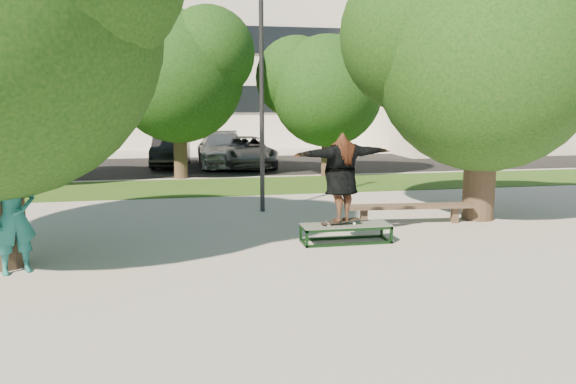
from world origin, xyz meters
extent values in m
plane|color=#AEA6A0|center=(0.00, 0.00, 0.00)|extent=(120.00, 120.00, 0.00)
cube|color=#274915|center=(1.00, 9.50, 0.01)|extent=(30.00, 4.00, 0.02)
cube|color=black|center=(0.00, 16.00, 0.01)|extent=(40.00, 8.00, 0.01)
cylinder|color=#38281E|center=(6.00, 3.00, 1.50)|extent=(0.76, 0.76, 3.00)
sphere|color=black|center=(6.00, 3.00, 3.78)|extent=(5.20, 5.20, 5.20)
sphere|color=black|center=(4.70, 3.78, 4.43)|extent=(3.90, 3.90, 3.90)
sphere|color=black|center=(7.17, 2.48, 4.69)|extent=(3.64, 3.64, 3.64)
cylinder|color=#38281E|center=(-6.50, 11.00, 1.40)|extent=(0.44, 0.44, 2.80)
sphere|color=black|center=(-6.50, 11.00, 3.46)|extent=(4.40, 4.40, 4.40)
sphere|color=black|center=(-5.51, 10.56, 4.23)|extent=(3.08, 3.08, 3.08)
cylinder|color=#38281E|center=(-1.00, 12.00, 1.50)|extent=(0.50, 0.50, 3.00)
sphere|color=black|center=(-1.00, 12.00, 3.72)|extent=(4.80, 4.80, 4.80)
sphere|color=black|center=(-2.20, 12.72, 4.32)|extent=(3.60, 3.60, 3.60)
sphere|color=black|center=(0.08, 11.52, 4.56)|extent=(3.36, 3.36, 3.36)
cylinder|color=#38281E|center=(4.50, 11.50, 1.30)|extent=(0.40, 0.40, 2.60)
sphere|color=black|center=(4.50, 11.50, 3.23)|extent=(4.20, 4.20, 4.20)
sphere|color=black|center=(3.45, 12.13, 3.75)|extent=(3.15, 3.15, 3.15)
sphere|color=black|center=(5.45, 11.08, 3.96)|extent=(2.94, 2.94, 2.94)
cylinder|color=#2D2D30|center=(1.00, 5.00, 3.00)|extent=(0.12, 0.12, 6.00)
cube|color=silver|center=(-2.00, 32.00, 8.00)|extent=(30.00, 14.00, 16.00)
cube|color=black|center=(-2.00, 24.94, 3.00)|extent=(27.60, 0.12, 1.60)
cube|color=black|center=(-2.00, 24.94, 6.50)|extent=(27.60, 0.12, 1.60)
cube|color=beige|center=(18.00, 22.00, 4.00)|extent=(15.00, 10.00, 8.00)
cube|color=#475147|center=(2.15, 1.41, 0.36)|extent=(1.80, 0.60, 0.03)
cylinder|color=white|center=(1.76, 1.33, 0.40)|extent=(0.06, 0.03, 0.06)
cylinder|color=white|center=(1.76, 1.49, 0.40)|extent=(0.06, 0.03, 0.06)
cylinder|color=white|center=(2.30, 1.33, 0.40)|extent=(0.06, 0.03, 0.06)
cylinder|color=white|center=(2.30, 1.49, 0.40)|extent=(0.06, 0.03, 0.06)
cube|color=black|center=(2.03, 1.41, 0.44)|extent=(0.78, 0.20, 0.10)
imported|color=#503422|center=(2.03, 1.41, 1.34)|extent=(2.26, 1.09, 1.78)
imported|color=#1A6562|center=(-3.84, 0.52, 0.94)|extent=(0.82, 0.71, 1.89)
cube|color=brown|center=(3.05, 2.90, 0.20)|extent=(0.16, 0.16, 0.40)
cube|color=brown|center=(5.23, 2.70, 0.20)|extent=(0.16, 0.16, 0.40)
cube|color=brown|center=(4.14, 2.80, 0.42)|extent=(3.01, 0.67, 0.08)
imported|color=#B6B7BB|center=(-6.89, 13.50, 0.64)|extent=(2.07, 3.96, 1.28)
imported|color=black|center=(-1.37, 15.98, 0.71)|extent=(1.78, 4.41, 1.42)
imported|color=slate|center=(1.85, 15.11, 0.67)|extent=(2.29, 4.83, 1.33)
imported|color=#B9B9BE|center=(0.90, 15.81, 0.75)|extent=(2.11, 5.19, 1.51)
camera|label=1|loc=(-1.20, -9.25, 2.82)|focal=35.00mm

